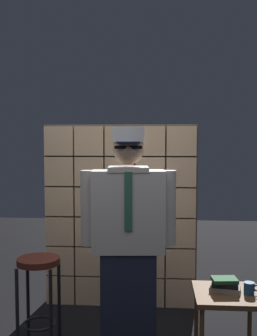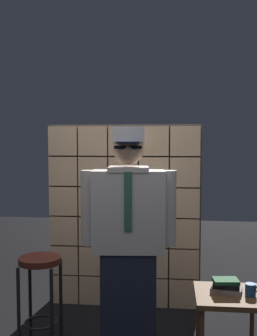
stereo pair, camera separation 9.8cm
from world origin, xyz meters
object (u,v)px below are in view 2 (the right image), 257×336
(book_stack, at_px, (226,286))
(coffee_mug, at_px, (251,290))
(standing_person, at_px, (128,242))
(bar_stool, at_px, (40,281))
(side_table, at_px, (229,302))

(book_stack, distance_m, coffee_mug, 0.19)
(standing_person, height_order, book_stack, standing_person)
(bar_stool, bearing_deg, standing_person, -8.73)
(bar_stool, height_order, book_stack, bar_stool)
(book_stack, bearing_deg, standing_person, -168.88)
(side_table, height_order, book_stack, book_stack)
(standing_person, bearing_deg, side_table, 5.02)
(bar_stool, xyz_separation_m, book_stack, (1.48, 0.04, 0.00))
(coffee_mug, bearing_deg, bar_stool, 179.49)
(book_stack, bearing_deg, coffee_mug, -15.46)
(standing_person, height_order, side_table, standing_person)
(bar_stool, relative_size, book_stack, 2.97)
(side_table, height_order, coffee_mug, coffee_mug)
(side_table, xyz_separation_m, coffee_mug, (0.16, -0.03, 0.12))
(standing_person, relative_size, book_stack, 6.98)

